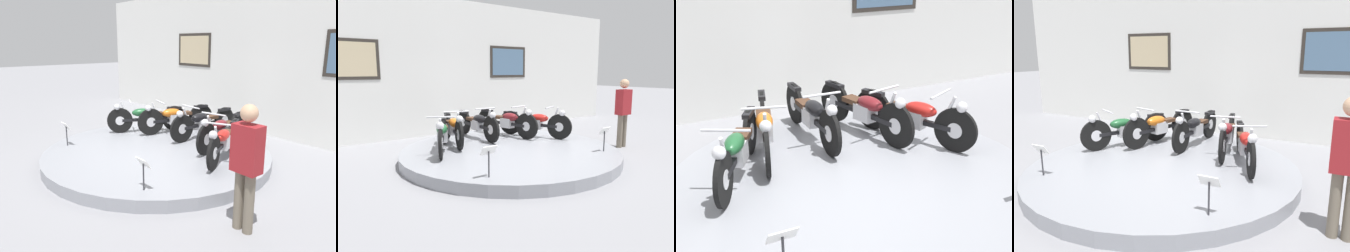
# 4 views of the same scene
# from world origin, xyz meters

# --- Properties ---
(ground_plane) EXTENTS (60.00, 60.00, 0.00)m
(ground_plane) POSITION_xyz_m (0.00, 0.00, 0.00)
(ground_plane) COLOR gray
(display_platform) EXTENTS (4.60, 4.60, 0.21)m
(display_platform) POSITION_xyz_m (0.00, 0.00, 0.11)
(display_platform) COLOR gray
(display_platform) RESTS_ON ground_plane
(back_wall) EXTENTS (14.00, 0.22, 3.89)m
(back_wall) POSITION_xyz_m (0.00, 3.43, 1.95)
(back_wall) COLOR silver
(back_wall) RESTS_ON ground_plane
(motorcycle_green) EXTENTS (0.98, 1.76, 0.79)m
(motorcycle_green) POSITION_xyz_m (-1.27, 0.63, 0.59)
(motorcycle_green) COLOR black
(motorcycle_green) RESTS_ON display_platform
(motorcycle_orange) EXTENTS (0.67, 1.93, 0.80)m
(motorcycle_orange) POSITION_xyz_m (-0.76, 1.15, 0.60)
(motorcycle_orange) COLOR black
(motorcycle_orange) RESTS_ON display_platform
(motorcycle_black) EXTENTS (0.54, 1.98, 0.79)m
(motorcycle_black) POSITION_xyz_m (-0.00, 1.34, 0.59)
(motorcycle_black) COLOR black
(motorcycle_black) RESTS_ON display_platform
(motorcycle_maroon) EXTENTS (0.59, 1.96, 0.80)m
(motorcycle_maroon) POSITION_xyz_m (0.76, 1.15, 0.60)
(motorcycle_maroon) COLOR black
(motorcycle_maroon) RESTS_ON display_platform
(motorcycle_red) EXTENTS (0.87, 1.81, 0.78)m
(motorcycle_red) POSITION_xyz_m (1.27, 0.63, 0.59)
(motorcycle_red) COLOR black
(motorcycle_red) RESTS_ON display_platform
(info_placard_front_left) EXTENTS (0.26, 0.11, 0.51)m
(info_placard_front_left) POSITION_xyz_m (-1.42, -1.34, 0.58)
(info_placard_front_left) COLOR #333338
(info_placard_front_left) RESTS_ON display_platform
(info_placard_front_centre) EXTENTS (0.26, 0.11, 0.51)m
(info_placard_front_centre) POSITION_xyz_m (1.42, -1.34, 0.58)
(info_placard_front_centre) COLOR #333338
(info_placard_front_centre) RESTS_ON display_platform
(visitor_standing) EXTENTS (0.36, 0.22, 1.66)m
(visitor_standing) POSITION_xyz_m (2.84, -0.78, 0.94)
(visitor_standing) COLOR #6B6051
(visitor_standing) RESTS_ON ground_plane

